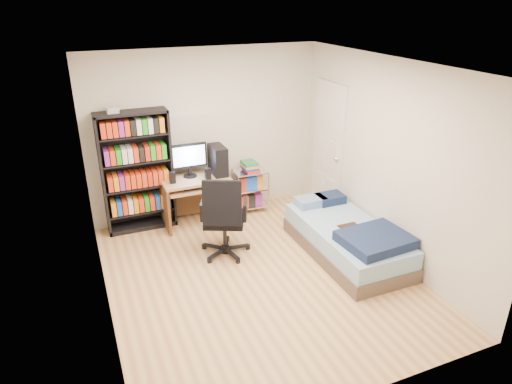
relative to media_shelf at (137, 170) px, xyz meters
name	(u,v)px	position (x,y,z in m)	size (l,w,h in m)	color
room	(259,181)	(1.08, -1.84, 0.36)	(3.58, 4.08, 2.58)	tan
media_shelf	(137,170)	(0.00, 0.00, 0.00)	(0.97, 0.32, 1.80)	black
computer_desk	(201,180)	(0.88, -0.15, -0.23)	(0.96, 0.56, 1.22)	tan
office_chair	(224,231)	(0.86, -1.21, -0.53)	(0.88, 0.88, 1.12)	black
wire_cart	(250,179)	(1.68, -0.09, -0.35)	(0.53, 0.39, 0.82)	silver
bed	(348,239)	(2.35, -1.83, -0.65)	(0.93, 1.86, 0.53)	brown
door	(328,149)	(2.80, -0.49, 0.11)	(0.12, 0.80, 2.00)	silver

